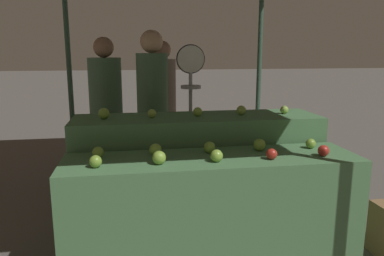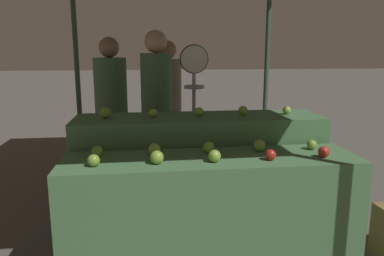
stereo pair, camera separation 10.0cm
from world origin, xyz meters
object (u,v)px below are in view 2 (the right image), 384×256
object	(u,v)px
person_vendor_at_scale	(157,101)
person_customer_left	(111,102)
person_customer_right	(168,99)
produce_scale	(194,90)

from	to	relation	value
person_vendor_at_scale	person_customer_left	world-z (taller)	person_vendor_at_scale
person_vendor_at_scale	person_customer_left	bearing A→B (deg)	-13.37
person_customer_left	person_customer_right	size ratio (longest dim) A/B	1.02
produce_scale	person_customer_right	xyz separation A→B (m)	(-0.20, 0.97, -0.21)
person_vendor_at_scale	person_customer_left	size ratio (longest dim) A/B	1.03
person_vendor_at_scale	produce_scale	bearing A→B (deg)	164.18
person_customer_right	person_vendor_at_scale	bearing A→B (deg)	66.92
person_customer_left	person_customer_right	xyz separation A→B (m)	(0.67, 0.31, -0.01)
produce_scale	person_customer_left	world-z (taller)	person_customer_left
produce_scale	person_vendor_at_scale	world-z (taller)	person_vendor_at_scale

